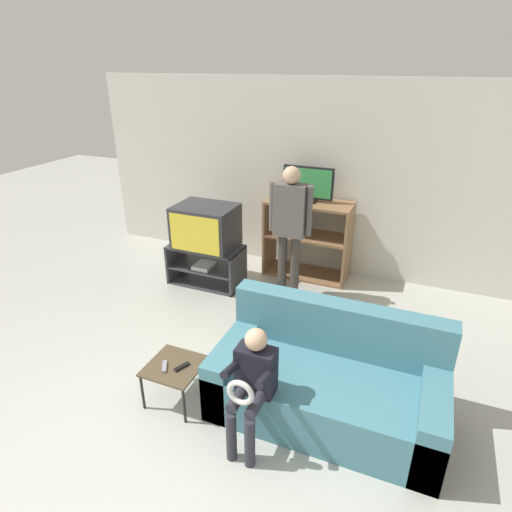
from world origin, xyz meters
TOP-DOWN VIEW (x-y plane):
  - ground_plane at (0.00, 0.00)m, footprint 18.00×18.00m
  - wall_back at (0.00, 4.03)m, footprint 6.40×0.06m
  - tv_stand at (-1.05, 2.96)m, footprint 0.98×0.51m
  - television_main at (-1.02, 2.96)m, footprint 0.76×0.60m
  - media_shelf at (0.13, 3.71)m, footprint 1.15×0.51m
  - television_flat at (0.10, 3.73)m, footprint 0.67×0.20m
  - snack_table at (-0.22, 0.90)m, footprint 0.46×0.46m
  - remote_control_black at (-0.15, 0.89)m, footprint 0.09×0.15m
  - remote_control_white at (-0.29, 0.84)m, footprint 0.10×0.14m
  - couch at (1.03, 1.27)m, footprint 1.87×0.92m
  - person_standing_adult at (0.09, 3.03)m, footprint 0.53×0.20m
  - person_seated_child at (0.57, 0.74)m, footprint 0.33×0.43m

SIDE VIEW (x-z plane):
  - ground_plane at x=0.00m, z-range 0.00..0.00m
  - tv_stand at x=-1.05m, z-range 0.00..0.53m
  - couch at x=1.03m, z-range -0.15..0.75m
  - snack_table at x=-0.22m, z-range 0.15..0.52m
  - remote_control_black at x=-0.15m, z-range 0.38..0.40m
  - remote_control_white at x=-0.29m, z-range 0.38..0.40m
  - media_shelf at x=0.13m, z-range 0.01..1.08m
  - person_seated_child at x=0.57m, z-range 0.10..1.10m
  - television_main at x=-1.02m, z-range 0.53..1.09m
  - person_standing_adult at x=0.09m, z-range 0.18..1.87m
  - television_flat at x=0.10m, z-range 1.06..1.52m
  - wall_back at x=0.00m, z-range 0.00..2.60m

